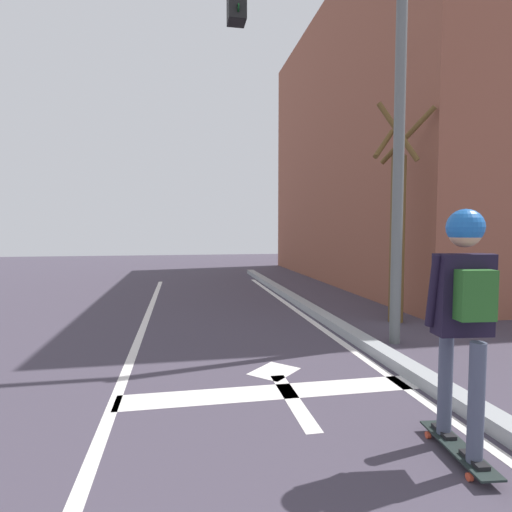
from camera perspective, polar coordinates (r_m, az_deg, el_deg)
name	(u,v)px	position (r m, az deg, el deg)	size (l,w,h in m)	color
lane_line_center	(106,424)	(4.14, -20.21, -21.19)	(0.12, 20.00, 0.01)	silver
lane_line_curbside	(421,398)	(4.74, 22.06, -17.94)	(0.12, 20.00, 0.01)	silver
stop_bar	(272,392)	(4.59, 2.29, -18.42)	(3.23, 0.40, 0.01)	silver
lane_arrow_stem	(293,400)	(4.41, 5.16, -19.34)	(0.16, 1.40, 0.01)	silver
lane_arrow_head	(274,371)	(5.18, 2.54, -15.75)	(0.56, 0.44, 0.01)	silver
curb_strip	(443,390)	(4.85, 24.68, -16.66)	(0.24, 24.00, 0.14)	#94999C
skateboard	(458,448)	(3.76, 26.33, -22.91)	(0.27, 0.86, 0.08)	black
skater	(464,295)	(3.40, 27.04, -4.92)	(0.49, 0.65, 1.80)	#454C62
traffic_signal_mast	(330,86)	(6.35, 10.28, 22.32)	(4.90, 0.34, 5.44)	slate
roadside_tree	(397,228)	(8.00, 19.12, 3.78)	(1.09, 1.13, 3.99)	brown
building_block	(472,150)	(16.50, 27.94, 12.92)	(10.93, 12.24, 8.95)	brown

